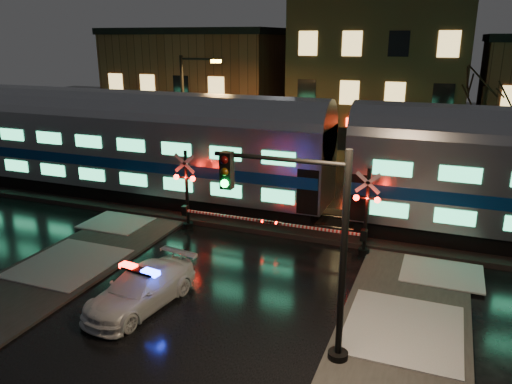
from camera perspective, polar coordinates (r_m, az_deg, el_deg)
ground at (r=20.65m, az=-1.08°, el=-7.94°), size 120.00×120.00×0.00m
ballast at (r=24.94m, az=3.29°, el=-3.11°), size 90.00×4.20×0.24m
sidewalk_left at (r=19.73m, az=-26.42°, el=-10.97°), size 4.00×20.00×0.12m
building_left at (r=44.34m, az=-5.97°, el=11.62°), size 14.00×10.00×9.00m
building_mid at (r=40.21m, az=14.22°, el=12.42°), size 12.00×11.00×11.50m
train at (r=23.35m, az=9.61°, el=3.63°), size 51.00×3.12×5.92m
police_car at (r=17.62m, az=-13.04°, el=-10.72°), size 2.46×4.71×1.46m
crossing_signal_right at (r=21.10m, az=11.42°, el=-3.16°), size 5.33×0.64×3.77m
crossing_signal_left at (r=23.48m, az=-7.21°, el=-0.78°), size 5.40×0.64×3.82m
traffic_light at (r=13.64m, az=5.95°, el=-6.72°), size 3.98×0.71×6.15m
streetlight at (r=30.37m, az=-7.85°, el=8.97°), size 2.61×0.27×7.80m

